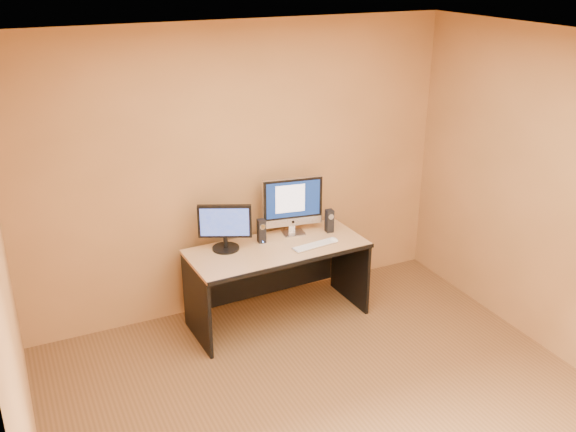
{
  "coord_description": "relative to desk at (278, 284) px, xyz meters",
  "views": [
    {
      "loc": [
        -1.93,
        -3.09,
        3.1
      ],
      "look_at": [
        0.2,
        1.43,
        1.04
      ],
      "focal_mm": 40.0,
      "sensor_mm": 36.0,
      "label": 1
    }
  ],
  "objects": [
    {
      "name": "mouse",
      "position": [
        0.5,
        -0.11,
        0.38
      ],
      "size": [
        0.07,
        0.11,
        0.04
      ],
      "primitive_type": "ellipsoid",
      "rotation": [
        0.0,
        0.0,
        0.14
      ],
      "color": "white",
      "rests_on": "desk"
    },
    {
      "name": "imac",
      "position": [
        0.25,
        0.21,
        0.63
      ],
      "size": [
        0.58,
        0.29,
        0.54
      ],
      "primitive_type": null,
      "rotation": [
        0.0,
        0.0,
        -0.16
      ],
      "color": "#B1B0B5",
      "rests_on": "desk"
    },
    {
      "name": "cable_b",
      "position": [
        0.19,
        0.27,
        0.36
      ],
      "size": [
        0.08,
        0.16,
        0.01
      ],
      "primitive_type": "cylinder",
      "rotation": [
        1.57,
        0.0,
        -0.44
      ],
      "color": "black",
      "rests_on": "desk"
    },
    {
      "name": "second_monitor",
      "position": [
        -0.42,
        0.15,
        0.56
      ],
      "size": [
        0.52,
        0.41,
        0.41
      ],
      "primitive_type": null,
      "rotation": [
        0.0,
        0.0,
        -0.42
      ],
      "color": "black",
      "rests_on": "desk"
    },
    {
      "name": "cable_a",
      "position": [
        0.31,
        0.26,
        0.36
      ],
      "size": [
        0.08,
        0.2,
        0.01
      ],
      "primitive_type": "cylinder",
      "rotation": [
        1.57,
        0.0,
        0.36
      ],
      "color": "black",
      "rests_on": "desk"
    },
    {
      "name": "floor",
      "position": [
        -0.15,
        -1.53,
        -0.36
      ],
      "size": [
        4.0,
        4.0,
        0.0
      ],
      "primitive_type": "plane",
      "color": "brown",
      "rests_on": "ground"
    },
    {
      "name": "walls",
      "position": [
        -0.15,
        -1.53,
        0.94
      ],
      "size": [
        4.0,
        4.0,
        2.6
      ],
      "primitive_type": null,
      "color": "#AC7745",
      "rests_on": "ground"
    },
    {
      "name": "speaker_left",
      "position": [
        -0.08,
        0.16,
        0.47
      ],
      "size": [
        0.07,
        0.08,
        0.21
      ],
      "primitive_type": null,
      "rotation": [
        0.0,
        0.0,
        -0.09
      ],
      "color": "black",
      "rests_on": "desk"
    },
    {
      "name": "desk",
      "position": [
        0.0,
        0.0,
        0.0
      ],
      "size": [
        1.59,
        0.74,
        0.72
      ],
      "primitive_type": null,
      "rotation": [
        0.0,
        0.0,
        0.04
      ],
      "color": "tan",
      "rests_on": "ground"
    },
    {
      "name": "keyboard",
      "position": [
        0.3,
        -0.12,
        0.37
      ],
      "size": [
        0.43,
        0.16,
        0.02
      ],
      "primitive_type": "cube",
      "rotation": [
        0.0,
        0.0,
        0.12
      ],
      "color": "silver",
      "rests_on": "desk"
    },
    {
      "name": "speaker_right",
      "position": [
        0.57,
        0.1,
        0.47
      ],
      "size": [
        0.07,
        0.07,
        0.21
      ],
      "primitive_type": null,
      "rotation": [
        0.0,
        0.0,
        -0.07
      ],
      "color": "black",
      "rests_on": "desk"
    },
    {
      "name": "ceiling",
      "position": [
        -0.15,
        -1.53,
        2.24
      ],
      "size": [
        4.0,
        4.0,
        0.0
      ],
      "primitive_type": "plane",
      "color": "white",
      "rests_on": "walls"
    }
  ]
}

